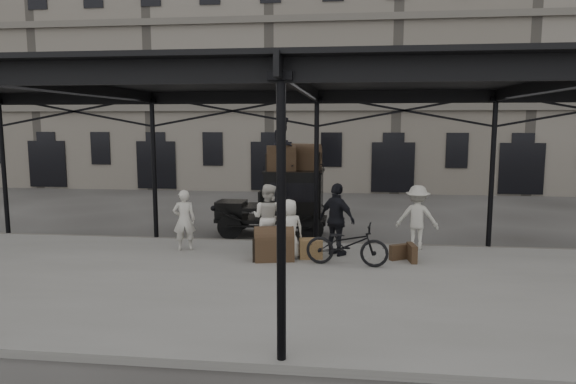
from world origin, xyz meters
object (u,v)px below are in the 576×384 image
at_px(taxi, 285,200).
at_px(steamer_trunk_roof_near, 281,160).
at_px(porter_official, 337,219).
at_px(porter_left, 184,220).
at_px(bicycle, 347,244).
at_px(steamer_trunk_platform, 274,246).

xyz_separation_m(taxi, steamer_trunk_roof_near, (-0.08, -0.25, 1.31)).
xyz_separation_m(porter_official, steamer_trunk_roof_near, (-1.86, 2.61, 1.39)).
height_order(porter_left, steamer_trunk_roof_near, steamer_trunk_roof_near).
height_order(taxi, porter_left, taxi).
height_order(porter_official, steamer_trunk_roof_near, steamer_trunk_roof_near).
height_order(bicycle, steamer_trunk_platform, bicycle).
height_order(taxi, steamer_trunk_platform, taxi).
xyz_separation_m(taxi, bicycle, (2.06, -3.83, -0.51)).
relative_size(porter_left, steamer_trunk_roof_near, 1.86).
relative_size(steamer_trunk_roof_near, steamer_trunk_platform, 0.91).
bearing_deg(porter_official, porter_left, 37.29).
relative_size(porter_official, steamer_trunk_platform, 1.93).
bearing_deg(bicycle, porter_left, 83.88).
bearing_deg(porter_official, steamer_trunk_platform, 61.12).
bearing_deg(steamer_trunk_roof_near, steamer_trunk_platform, -96.02).
bearing_deg(steamer_trunk_roof_near, taxi, 61.59).
height_order(porter_left, porter_official, porter_official).
xyz_separation_m(porter_left, bicycle, (4.53, -1.02, -0.31)).
relative_size(porter_left, porter_official, 0.87).
height_order(taxi, bicycle, taxi).
bearing_deg(steamer_trunk_platform, steamer_trunk_roof_near, 81.09).
bearing_deg(taxi, porter_left, -131.28).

